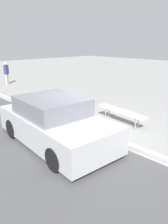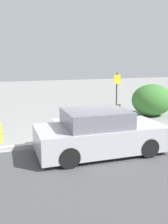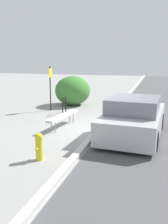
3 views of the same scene
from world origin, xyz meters
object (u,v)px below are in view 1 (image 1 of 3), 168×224
at_px(pedestrian, 6,73).
at_px(parked_car_near, 55,123).
at_px(bench, 121,112).
at_px(fire_hydrant, 57,100).

relative_size(pedestrian, parked_car_near, 0.38).
xyz_separation_m(pedestrian, parked_car_near, (10.12, -3.26, -0.20)).
bearing_deg(bench, pedestrian, -175.76).
bearing_deg(pedestrian, parked_car_near, 39.65).
distance_m(fire_hydrant, pedestrian, 7.31).
bearing_deg(parked_car_near, fire_hydrant, 146.29).
bearing_deg(parked_car_near, pedestrian, 166.09).
xyz_separation_m(fire_hydrant, parked_car_near, (2.90, -2.24, 0.23)).
distance_m(bench, parked_car_near, 2.84).
height_order(pedestrian, parked_car_near, pedestrian).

